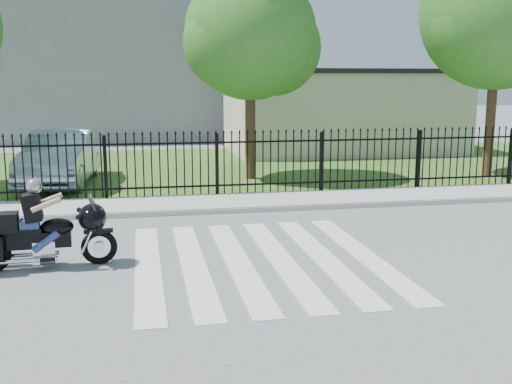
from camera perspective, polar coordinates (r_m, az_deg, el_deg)
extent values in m
plane|color=slate|center=(10.99, 0.31, -6.53)|extent=(120.00, 120.00, 0.00)
cube|color=#ADAAA3|center=(15.76, -3.24, -1.03)|extent=(40.00, 2.00, 0.12)
cube|color=#ADAAA3|center=(14.79, -2.72, -1.80)|extent=(40.00, 0.12, 0.12)
cube|color=#32551D|center=(22.62, -5.64, 2.37)|extent=(40.00, 12.00, 0.02)
cube|color=black|center=(16.68, -3.72, 0.63)|extent=(26.00, 0.04, 0.05)
cube|color=black|center=(16.51, -3.77, 4.73)|extent=(26.00, 0.04, 0.05)
cylinder|color=#382316|center=(19.65, -0.52, 7.25)|extent=(0.32, 0.32, 4.16)
sphere|color=#27661D|center=(19.67, -0.54, 14.83)|extent=(4.20, 4.20, 4.20)
cylinder|color=#382316|center=(21.65, 21.51, 7.68)|extent=(0.32, 0.32, 4.80)
sphere|color=#27661D|center=(21.74, 22.06, 15.58)|extent=(5.00, 5.00, 5.00)
cube|color=beige|center=(27.85, 8.10, 7.46)|extent=(10.00, 6.00, 3.50)
cube|color=black|center=(27.81, 8.21, 11.27)|extent=(10.20, 6.20, 0.20)
cube|color=gray|center=(36.41, -12.84, 14.73)|extent=(15.00, 10.00, 12.00)
torus|color=black|center=(11.08, -14.70, -5.10)|extent=(0.64, 0.16, 0.64)
cube|color=black|center=(11.09, -20.26, -4.31)|extent=(1.21, 0.30, 0.28)
ellipsoid|color=black|center=(11.01, -18.41, -3.17)|extent=(0.60, 0.41, 0.30)
cube|color=black|center=(11.07, -21.27, -3.47)|extent=(0.62, 0.33, 0.09)
cube|color=silver|center=(11.12, -19.49, -5.07)|extent=(0.39, 0.30, 0.28)
ellipsoid|color=black|center=(10.95, -15.32, -2.37)|extent=(0.54, 0.70, 0.50)
cube|color=black|center=(11.07, -22.84, -2.70)|extent=(0.47, 0.38, 0.33)
cube|color=navy|center=(11.03, -20.73, -2.89)|extent=(0.33, 0.30, 0.17)
sphere|color=#94969B|center=(10.89, -20.38, 0.54)|extent=(0.27, 0.27, 0.27)
imported|color=#A3BBCD|center=(19.65, -18.09, 3.15)|extent=(2.20, 5.23, 1.68)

